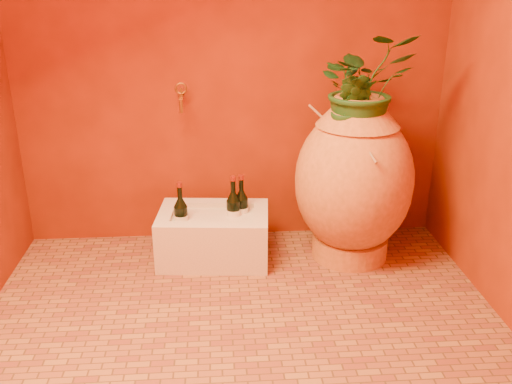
{
  "coord_description": "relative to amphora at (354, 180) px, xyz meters",
  "views": [
    {
      "loc": [
        -0.11,
        -2.29,
        1.58
      ],
      "look_at": [
        0.09,
        0.35,
        0.53
      ],
      "focal_mm": 40.0,
      "sensor_mm": 36.0,
      "label": 1
    }
  ],
  "objects": [
    {
      "name": "amphora",
      "position": [
        0.0,
        0.0,
        0.0
      ],
      "size": [
        0.85,
        0.85,
        0.95
      ],
      "rotation": [
        0.0,
        0.0,
        -0.34
      ],
      "color": "#CB7C39",
      "rests_on": "floor"
    },
    {
      "name": "wine_bottle_a",
      "position": [
        -0.97,
        0.0,
        -0.2
      ],
      "size": [
        0.08,
        0.08,
        0.32
      ],
      "color": "black",
      "rests_on": "stone_basin"
    },
    {
      "name": "floor",
      "position": [
        -0.66,
        -0.65,
        -0.47
      ],
      "size": [
        2.5,
        2.5,
        0.0
      ],
      "primitive_type": "plane",
      "color": "brown",
      "rests_on": "ground"
    },
    {
      "name": "stone_basin",
      "position": [
        -0.79,
        0.03,
        -0.33
      ],
      "size": [
        0.66,
        0.48,
        0.29
      ],
      "rotation": [
        0.0,
        0.0,
        -0.09
      ],
      "color": "beige",
      "rests_on": "floor"
    },
    {
      "name": "plant_side",
      "position": [
        -0.06,
        -0.07,
        0.42
      ],
      "size": [
        0.27,
        0.26,
        0.38
      ],
      "primitive_type": "imported",
      "rotation": [
        0.0,
        0.0,
        -0.59
      ],
      "color": "#18451B",
      "rests_on": "amphora"
    },
    {
      "name": "wine_bottle_b",
      "position": [
        -0.63,
        0.09,
        -0.2
      ],
      "size": [
        0.08,
        0.08,
        0.33
      ],
      "color": "black",
      "rests_on": "stone_basin"
    },
    {
      "name": "wall_tap",
      "position": [
        -0.95,
        0.27,
        0.43
      ],
      "size": [
        0.07,
        0.14,
        0.16
      ],
      "color": "olive",
      "rests_on": "wall_back"
    },
    {
      "name": "wall_back",
      "position": [
        -0.66,
        0.35,
        0.78
      ],
      "size": [
        2.5,
        0.02,
        2.5
      ],
      "primitive_type": "cube",
      "color": "#621C05",
      "rests_on": "ground"
    },
    {
      "name": "plant_main",
      "position": [
        0.02,
        0.0,
        0.52
      ],
      "size": [
        0.58,
        0.52,
        0.56
      ],
      "primitive_type": "imported",
      "rotation": [
        0.0,
        0.0,
        0.18
      ],
      "color": "#18451B",
      "rests_on": "amphora"
    },
    {
      "name": "wine_bottle_c",
      "position": [
        -0.67,
        0.04,
        -0.19
      ],
      "size": [
        0.08,
        0.08,
        0.34
      ],
      "color": "black",
      "rests_on": "stone_basin"
    }
  ]
}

